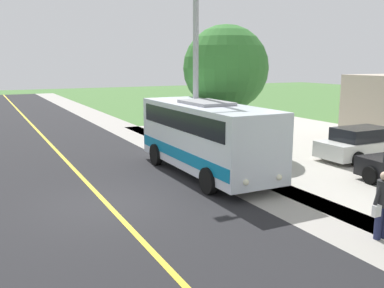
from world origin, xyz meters
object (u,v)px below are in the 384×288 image
shuttle_bus_front (206,134)px  parked_car_near (363,144)px  street_light_pole (193,48)px  pedestrian_with_bags (383,203)px  tree_curbside (226,68)px

shuttle_bus_front → parked_car_near: 7.67m
shuttle_bus_front → street_light_pole: 3.85m
shuttle_bus_front → street_light_pole: bearing=-102.8°
street_light_pole → parked_car_near: 8.74m
shuttle_bus_front → pedestrian_with_bags: 7.50m
parked_car_near → tree_curbside: 7.16m
shuttle_bus_front → parked_car_near: size_ratio=1.71×
street_light_pole → parked_car_near: street_light_pole is taller
parked_car_near → tree_curbside: tree_curbside is taller
shuttle_bus_front → parked_car_near: shuttle_bus_front is taller
pedestrian_with_bags → parked_car_near: bearing=-135.7°
street_light_pole → parked_car_near: bearing=158.5°
street_light_pole → shuttle_bus_front: bearing=77.2°
parked_car_near → tree_curbside: bearing=-43.2°
shuttle_bus_front → pedestrian_with_bags: size_ratio=4.39×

